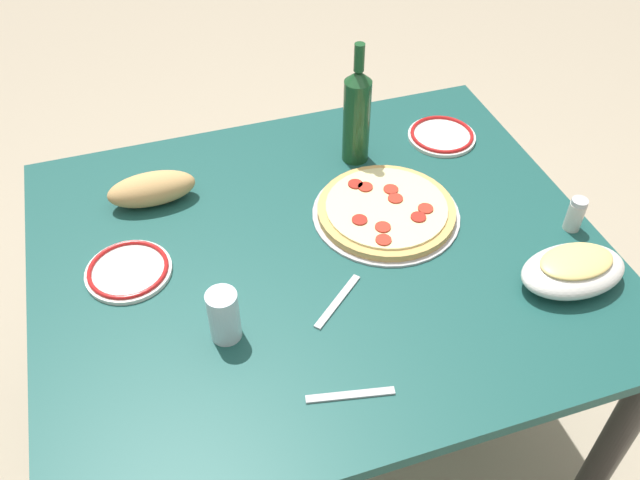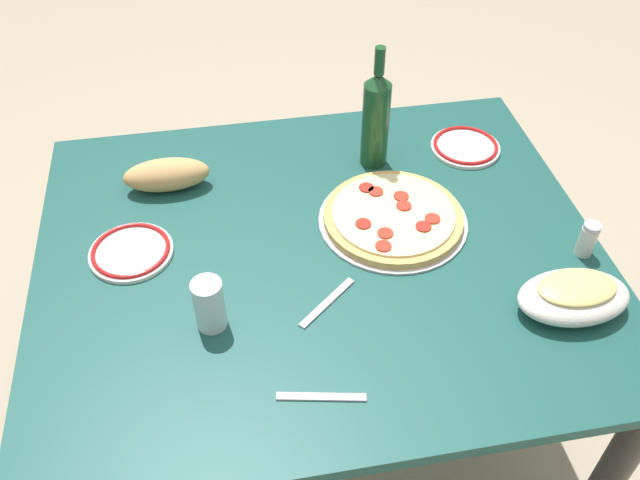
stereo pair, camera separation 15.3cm
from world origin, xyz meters
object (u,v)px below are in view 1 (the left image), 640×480
at_px(spice_shaker, 575,214).
at_px(side_plate_far, 442,135).
at_px(side_plate_near, 128,270).
at_px(pepperoni_pizza, 386,211).
at_px(wine_bottle, 357,115).
at_px(dining_table, 320,281).
at_px(water_glass, 224,316).
at_px(bread_loaf, 152,189).
at_px(baked_pasta_dish, 574,269).

bearing_deg(spice_shaker, side_plate_far, 107.51).
height_order(side_plate_near, side_plate_far, same).
bearing_deg(spice_shaker, pepperoni_pizza, 156.00).
height_order(pepperoni_pizza, wine_bottle, wine_bottle).
relative_size(dining_table, water_glass, 10.68).
xyz_separation_m(pepperoni_pizza, side_plate_near, (-0.62, -0.00, -0.01)).
relative_size(wine_bottle, side_plate_far, 1.78).
bearing_deg(pepperoni_pizza, bread_loaf, 156.94).
relative_size(water_glass, side_plate_far, 0.65).
bearing_deg(wine_bottle, water_glass, -133.61).
relative_size(baked_pasta_dish, side_plate_far, 1.29).
relative_size(bread_loaf, spice_shaker, 2.46).
bearing_deg(water_glass, bread_loaf, 99.94).
xyz_separation_m(wine_bottle, bread_loaf, (-0.54, -0.01, -0.10)).
bearing_deg(dining_table, side_plate_far, 34.35).
xyz_separation_m(dining_table, baked_pasta_dish, (0.49, -0.27, 0.15)).
relative_size(baked_pasta_dish, bread_loaf, 1.12).
bearing_deg(spice_shaker, water_glass, -176.00).
height_order(wine_bottle, bread_loaf, wine_bottle).
height_order(water_glass, side_plate_near, water_glass).
bearing_deg(pepperoni_pizza, water_glass, -151.91).
relative_size(pepperoni_pizza, bread_loaf, 1.67).
distance_m(bread_loaf, spice_shaker, 1.01).
bearing_deg(side_plate_near, bread_loaf, 68.67).
bearing_deg(side_plate_far, spice_shaker, -72.49).
relative_size(side_plate_near, side_plate_far, 1.03).
bearing_deg(bread_loaf, water_glass, -80.06).
bearing_deg(dining_table, pepperoni_pizza, 18.42).
distance_m(water_glass, side_plate_near, 0.30).
distance_m(water_glass, side_plate_far, 0.87).
relative_size(dining_table, spice_shaker, 14.87).
relative_size(dining_table, baked_pasta_dish, 5.39).
relative_size(pepperoni_pizza, wine_bottle, 1.08).
height_order(dining_table, wine_bottle, wine_bottle).
relative_size(dining_table, pepperoni_pizza, 3.61).
relative_size(dining_table, bread_loaf, 6.04).
bearing_deg(wine_bottle, bread_loaf, -178.53).
xyz_separation_m(water_glass, spice_shaker, (0.85, 0.06, -0.02)).
bearing_deg(side_plate_far, side_plate_near, -164.16).
bearing_deg(side_plate_far, wine_bottle, -177.70).
height_order(dining_table, baked_pasta_dish, baked_pasta_dish).
bearing_deg(side_plate_far, dining_table, -145.65).
xyz_separation_m(dining_table, water_glass, (-0.26, -0.18, 0.17)).
xyz_separation_m(water_glass, side_plate_far, (0.71, 0.49, -0.05)).
xyz_separation_m(dining_table, side_plate_near, (-0.43, 0.06, 0.12)).
bearing_deg(bread_loaf, dining_table, -40.33).
xyz_separation_m(pepperoni_pizza, spice_shaker, (0.40, -0.18, 0.03)).
distance_m(baked_pasta_dish, wine_bottle, 0.65).
distance_m(dining_table, water_glass, 0.36).
bearing_deg(spice_shaker, dining_table, 168.88).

